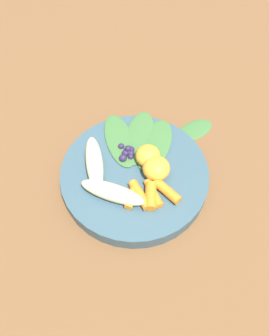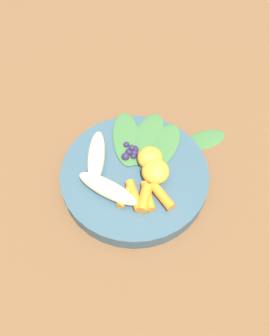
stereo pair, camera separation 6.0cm
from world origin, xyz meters
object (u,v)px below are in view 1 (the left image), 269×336
object	(u,v)px
bowl	(134,176)
banana_peeled_left	(112,192)
orange_segment_near	(148,156)
kale_leaf_stray	(194,129)
banana_peeled_right	(94,162)

from	to	relation	value
bowl	banana_peeled_left	bearing A→B (deg)	-100.98
banana_peeled_left	orange_segment_near	size ratio (longest dim) A/B	2.52
kale_leaf_stray	orange_segment_near	bearing A→B (deg)	-167.77
banana_peeled_right	kale_leaf_stray	bearing A→B (deg)	110.55
orange_segment_near	bowl	bearing A→B (deg)	-113.29
kale_leaf_stray	banana_peeled_left	bearing A→B (deg)	-165.36
bowl	banana_peeled_right	xyz separation A→B (m)	(-0.07, -0.02, 0.03)
banana_peeled_left	kale_leaf_stray	world-z (taller)	banana_peeled_left
bowl	banana_peeled_left	distance (m)	0.07
bowl	banana_peeled_right	bearing A→B (deg)	-162.50
banana_peeled_right	kale_leaf_stray	distance (m)	0.23
bowl	banana_peeled_right	size ratio (longest dim) A/B	2.36
orange_segment_near	banana_peeled_left	bearing A→B (deg)	-105.11
banana_peeled_left	kale_leaf_stray	bearing A→B (deg)	66.98
bowl	orange_segment_near	world-z (taller)	orange_segment_near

